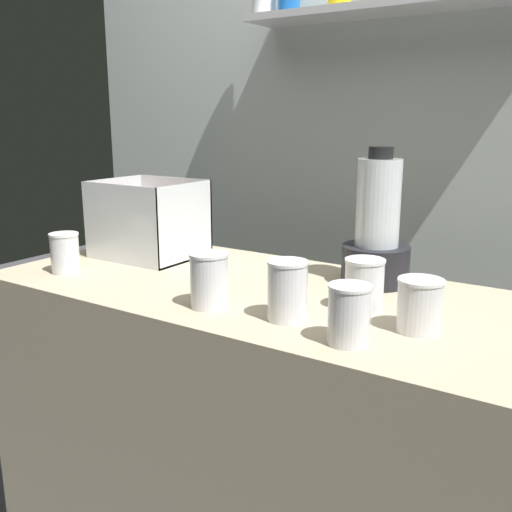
{
  "coord_description": "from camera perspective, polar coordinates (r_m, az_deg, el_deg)",
  "views": [
    {
      "loc": [
        0.77,
        -1.18,
        1.32
      ],
      "look_at": [
        0.0,
        0.0,
        0.98
      ],
      "focal_mm": 40.42,
      "sensor_mm": 36.0,
      "label": 1
    }
  ],
  "objects": [
    {
      "name": "carrot_display_bin",
      "position": [
        1.8,
        -10.6,
        2.27
      ],
      "size": [
        0.3,
        0.25,
        0.23
      ],
      "color": "white",
      "rests_on": "counter"
    },
    {
      "name": "juice_cup_pomegranate_right",
      "position": [
        1.3,
        10.65,
        -3.18
      ],
      "size": [
        0.09,
        0.09,
        0.12
      ],
      "color": "white",
      "rests_on": "counter"
    },
    {
      "name": "juice_cup_pomegranate_rightmost",
      "position": [
        1.2,
        15.88,
        -4.92
      ],
      "size": [
        0.09,
        0.09,
        0.11
      ],
      "color": "white",
      "rests_on": "counter"
    },
    {
      "name": "juice_cup_beet_far_right",
      "position": [
        1.11,
        9.18,
        -6.09
      ],
      "size": [
        0.08,
        0.08,
        0.12
      ],
      "color": "white",
      "rests_on": "counter"
    },
    {
      "name": "back_wall_unit",
      "position": [
        2.09,
        11.87,
        11.8
      ],
      "size": [
        2.6,
        0.24,
        2.5
      ],
      "color": "silver",
      "rests_on": "ground_plane"
    },
    {
      "name": "juice_cup_beet_left",
      "position": [
        1.3,
        -4.47,
        -2.8
      ],
      "size": [
        0.09,
        0.09,
        0.13
      ],
      "color": "white",
      "rests_on": "counter"
    },
    {
      "name": "counter",
      "position": [
        1.65,
        -0.0,
        -18.16
      ],
      "size": [
        1.4,
        0.64,
        0.9
      ],
      "primitive_type": "cube",
      "color": "tan",
      "rests_on": "ground_plane"
    },
    {
      "name": "blender_pitcher",
      "position": [
        1.5,
        11.87,
        2.08
      ],
      "size": [
        0.17,
        0.17,
        0.35
      ],
      "color": "black",
      "rests_on": "counter"
    },
    {
      "name": "juice_cup_carrot_far_left",
      "position": [
        1.67,
        -18.37,
        0.09
      ],
      "size": [
        0.08,
        0.08,
        0.11
      ],
      "color": "white",
      "rests_on": "counter"
    },
    {
      "name": "juice_cup_mango_middle",
      "position": [
        1.22,
        3.13,
        -3.63
      ],
      "size": [
        0.09,
        0.09,
        0.13
      ],
      "color": "white",
      "rests_on": "counter"
    }
  ]
}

